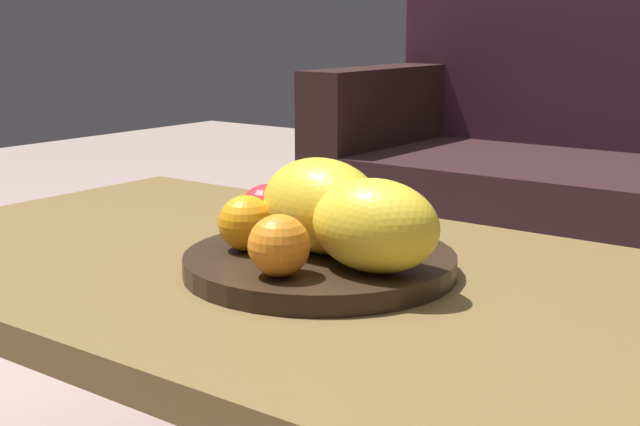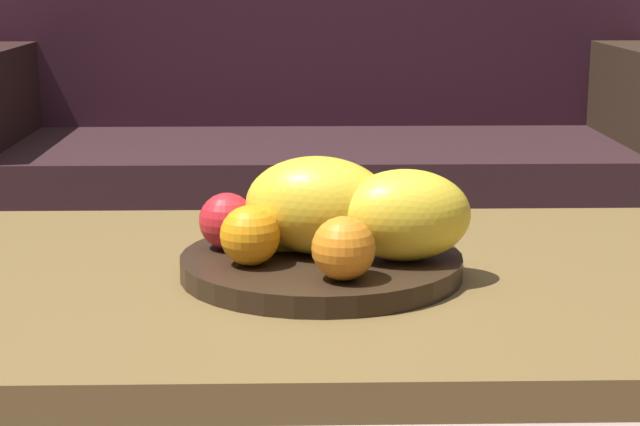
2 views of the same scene
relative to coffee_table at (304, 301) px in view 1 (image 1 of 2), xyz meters
The scene contains 9 objects.
coffee_table is the anchor object (origin of this frame).
fruit_bowl 0.06m from the coffee_table, 13.49° to the right, with size 0.33×0.33×0.03m, color black.
melon_large_front 0.13m from the coffee_table, ahead, with size 0.17×0.12×0.12m, color yellow.
melon_smaller_beside 0.18m from the coffee_table, 14.24° to the right, with size 0.15×0.11×0.11m, color yellow.
orange_front 0.15m from the coffee_table, 79.70° to the left, with size 0.08×0.08×0.08m, color orange.
orange_left 0.13m from the coffee_table, 135.70° to the right, with size 0.07×0.07×0.07m, color orange.
orange_right 0.16m from the coffee_table, 64.91° to the right, with size 0.07×0.07×0.07m, color orange.
apple_right 0.13m from the coffee_table, 163.10° to the left, with size 0.07×0.07×0.07m, color red.
banana_bunch 0.10m from the coffee_table, 76.14° to the left, with size 0.17×0.13×0.06m.
Camera 1 is at (0.64, -0.82, 0.75)m, focal length 48.75 mm.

